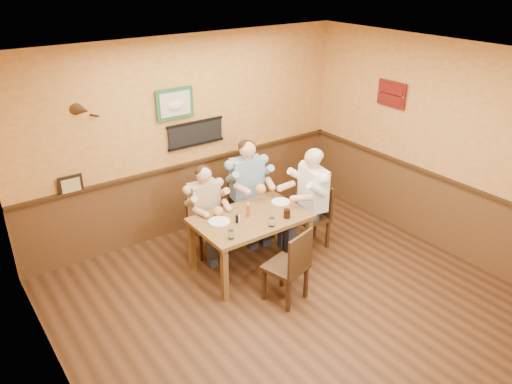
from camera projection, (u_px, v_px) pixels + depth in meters
room at (305, 168)px, 5.22m from camera, size 5.02×5.03×2.81m
dining_table at (250, 223)px, 6.27m from camera, size 1.40×0.90×0.75m
chair_back_left at (205, 227)px, 6.71m from camera, size 0.39×0.39×0.81m
chair_back_right at (247, 206)px, 7.14m from camera, size 0.49×0.49×0.91m
chair_right_end at (312, 216)px, 6.88m from camera, size 0.48×0.48×0.90m
chair_near_side at (286, 265)px, 5.76m from camera, size 0.53×0.53×0.94m
diner_tan_shirt at (205, 215)px, 6.64m from camera, size 0.56×0.56×1.15m
diner_blue_polo at (247, 194)px, 7.06m from camera, size 0.70×0.70×1.31m
diner_white_elder at (312, 204)px, 6.80m from camera, size 0.69×0.69×1.29m
water_glass_left at (231, 235)px, 5.73m from camera, size 0.08×0.08×0.11m
water_glass_mid at (272, 222)px, 5.99m from camera, size 0.09×0.09×0.11m
cola_tumbler at (287, 214)px, 6.19m from camera, size 0.11×0.11×0.11m
hot_sauce_bottle at (248, 210)px, 6.21m from camera, size 0.06×0.06×0.17m
salt_shaker at (238, 219)px, 6.09m from camera, size 0.04×0.04×0.09m
pepper_shaker at (237, 219)px, 6.07m from camera, size 0.04×0.04×0.10m
plate_far_left at (219, 222)px, 6.10m from camera, size 0.33×0.33×0.02m
plate_far_right at (281, 202)px, 6.59m from camera, size 0.31×0.31×0.02m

